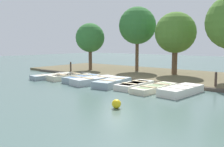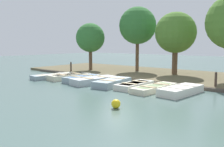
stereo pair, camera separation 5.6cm
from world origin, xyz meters
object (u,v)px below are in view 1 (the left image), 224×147
(rowboat_2, at_px, (82,79))
(park_tree_far_left, at_px, (90,38))
(mooring_post_far, at_px, (216,81))
(rowboat_3, at_px, (94,80))
(buoy, at_px, (116,104))
(park_tree_center, at_px, (175,33))
(rowboat_5, at_px, (135,85))
(rowboat_7, at_px, (181,90))
(rowboat_1, at_px, (69,76))
(rowboat_0, at_px, (54,76))
(rowboat_4, at_px, (112,82))
(mooring_post_near, at_px, (71,68))
(rowboat_6, at_px, (155,88))
(park_tree_left, at_px, (137,26))

(rowboat_2, bearing_deg, park_tree_far_left, -141.54)
(rowboat_2, height_order, park_tree_far_left, park_tree_far_left)
(rowboat_2, relative_size, mooring_post_far, 2.68)
(rowboat_3, distance_m, park_tree_far_left, 7.29)
(buoy, xyz_separation_m, park_tree_center, (-10.44, -2.31, 3.25))
(rowboat_5, height_order, mooring_post_far, mooring_post_far)
(rowboat_3, xyz_separation_m, park_tree_far_left, (-4.65, -4.81, 2.91))
(rowboat_7, bearing_deg, buoy, -5.67)
(rowboat_1, relative_size, park_tree_center, 0.65)
(rowboat_0, distance_m, mooring_post_far, 11.42)
(rowboat_2, xyz_separation_m, rowboat_3, (0.13, 1.29, 0.01))
(rowboat_3, xyz_separation_m, mooring_post_far, (-2.70, 6.89, 0.31))
(rowboat_7, xyz_separation_m, park_tree_center, (-6.04, -3.20, 3.23))
(rowboat_0, relative_size, rowboat_4, 1.13)
(rowboat_0, height_order, rowboat_4, rowboat_4)
(rowboat_0, xyz_separation_m, mooring_post_near, (-2.74, -1.13, 0.36))
(rowboat_6, bearing_deg, rowboat_4, -81.19)
(rowboat_4, relative_size, buoy, 8.17)
(rowboat_4, height_order, mooring_post_far, mooring_post_far)
(rowboat_0, bearing_deg, rowboat_7, 100.82)
(rowboat_2, xyz_separation_m, park_tree_far_left, (-4.52, -3.52, 2.92))
(rowboat_1, bearing_deg, rowboat_5, 98.55)
(park_tree_center, bearing_deg, rowboat_3, -22.63)
(rowboat_0, height_order, rowboat_1, rowboat_1)
(rowboat_4, xyz_separation_m, mooring_post_near, (-2.62, -6.78, 0.31))
(park_tree_far_left, height_order, park_tree_left, park_tree_left)
(rowboat_2, xyz_separation_m, rowboat_5, (-0.16, 4.27, -0.03))
(park_tree_far_left, xyz_separation_m, park_tree_center, (-1.74, 7.47, 0.31))
(rowboat_2, xyz_separation_m, mooring_post_far, (-2.57, 8.18, 0.32))
(rowboat_1, height_order, park_tree_left, park_tree_left)
(rowboat_4, distance_m, rowboat_6, 2.89)
(rowboat_0, xyz_separation_m, rowboat_4, (-0.13, 5.65, 0.05))
(rowboat_5, distance_m, park_tree_far_left, 9.39)
(mooring_post_far, bearing_deg, park_tree_left, -116.81)
(mooring_post_far, bearing_deg, rowboat_0, -76.09)
(rowboat_5, height_order, rowboat_6, rowboat_5)
(park_tree_far_left, bearing_deg, buoy, 48.37)
(rowboat_1, bearing_deg, park_tree_far_left, -146.37)
(rowboat_0, height_order, park_tree_far_left, park_tree_far_left)
(rowboat_5, height_order, park_tree_left, park_tree_left)
(park_tree_far_left, distance_m, park_tree_center, 7.68)
(rowboat_1, height_order, rowboat_7, rowboat_7)
(rowboat_6, height_order, mooring_post_near, mooring_post_near)
(mooring_post_far, bearing_deg, rowboat_7, -23.75)
(rowboat_1, bearing_deg, park_tree_center, 146.68)
(mooring_post_near, bearing_deg, park_tree_left, 133.50)
(rowboat_7, distance_m, buoy, 4.48)
(rowboat_3, relative_size, rowboat_5, 1.18)
(rowboat_1, xyz_separation_m, rowboat_4, (0.29, 4.34, 0.02))
(rowboat_7, bearing_deg, rowboat_6, -81.25)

